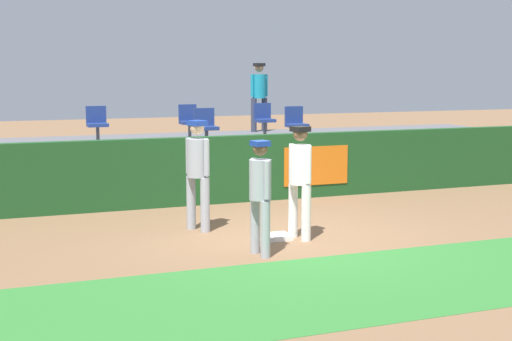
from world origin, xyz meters
The scene contains 14 objects.
ground_plane centered at (0.00, 0.00, 0.00)m, with size 60.00×60.00×0.00m, color brown.
grass_foreground_strip centered at (0.00, -2.71, 0.00)m, with size 18.00×2.80×0.01m, color #2D722D.
first_base centered at (-0.23, -0.05, 0.04)m, with size 0.40×0.40×0.08m, color white.
player_fielder_home centered at (0.11, -0.15, 1.06)m, with size 0.43×0.60×1.84m.
player_runner_visitor centered at (-1.26, 1.02, 1.10)m, with size 0.49×0.49×1.89m.
player_coach_visitor centered at (-0.86, -0.90, 0.99)m, with size 0.37×0.48×1.72m.
field_wall centered at (0.01, 3.31, 0.70)m, with size 18.00×0.26×1.39m.
bleacher_platform centered at (0.00, 5.88, 0.52)m, with size 18.00×4.80×1.05m, color #59595E.
seat_back_left centered at (-2.14, 6.55, 1.52)m, with size 0.47×0.44×0.84m.
seat_front_right centered at (2.21, 4.75, 1.52)m, with size 0.45×0.44×0.84m.
seat_front_center centered at (0.00, 4.75, 1.52)m, with size 0.47×0.44×0.84m.
seat_back_center centered at (0.11, 6.55, 1.52)m, with size 0.45×0.44×0.84m.
seat_back_right centered at (2.11, 6.55, 1.52)m, with size 0.46×0.44×0.84m.
spectator_hooded centered at (2.44, 7.78, 2.13)m, with size 0.52×0.40×1.87m.
Camera 1 is at (-4.56, -10.52, 2.74)m, focal length 49.89 mm.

